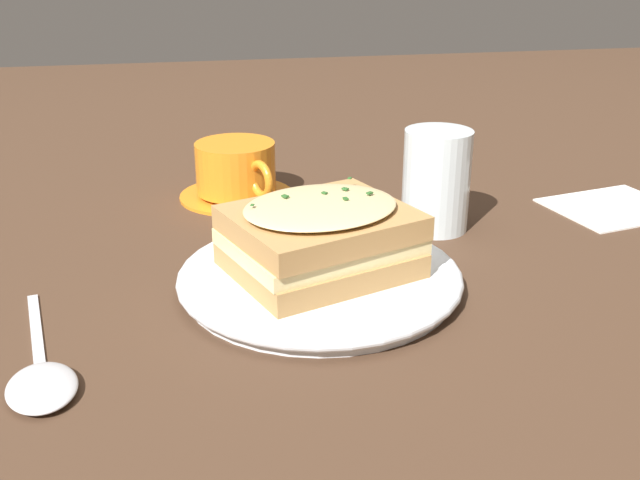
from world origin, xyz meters
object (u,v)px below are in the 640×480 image
(sandwich, at_px, (320,237))
(napkin, at_px, (614,207))
(teacup_with_saucer, at_px, (237,172))
(spoon, at_px, (41,380))
(dinner_plate, at_px, (320,278))
(water_glass, at_px, (436,180))

(sandwich, xyz_separation_m, napkin, (0.35, 0.13, -0.05))
(teacup_with_saucer, bearing_deg, sandwich, -13.16)
(spoon, bearing_deg, napkin, -167.87)
(dinner_plate, height_order, napkin, dinner_plate)
(water_glass, xyz_separation_m, spoon, (-0.35, -0.22, -0.05))
(sandwich, bearing_deg, napkin, 20.70)
(dinner_plate, height_order, water_glass, water_glass)
(sandwich, bearing_deg, spoon, -152.75)
(dinner_plate, bearing_deg, water_glass, 39.29)
(water_glass, height_order, spoon, water_glass)
(teacup_with_saucer, relative_size, water_glass, 1.34)
(spoon, bearing_deg, dinner_plate, -163.66)
(sandwich, relative_size, teacup_with_saucer, 1.28)
(water_glass, bearing_deg, napkin, 4.76)
(sandwich, distance_m, teacup_with_saucer, 0.25)
(water_glass, bearing_deg, dinner_plate, -140.71)
(spoon, distance_m, napkin, 0.61)
(teacup_with_saucer, bearing_deg, napkin, 49.86)
(sandwich, relative_size, spoon, 0.95)
(teacup_with_saucer, height_order, napkin, teacup_with_saucer)
(sandwich, xyz_separation_m, water_glass, (0.14, 0.12, 0.00))
(napkin, bearing_deg, water_glass, -175.24)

